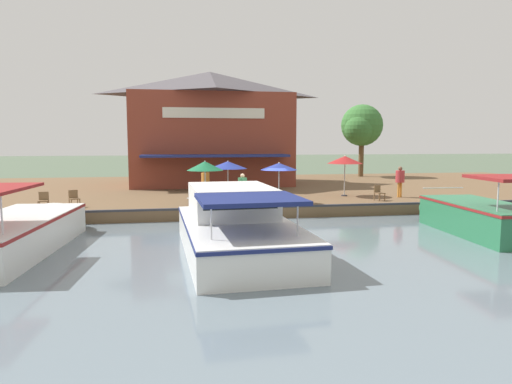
{
  "coord_description": "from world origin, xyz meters",
  "views": [
    {
      "loc": [
        21.6,
        -4.19,
        3.84
      ],
      "look_at": [
        -1.0,
        -0.27,
        1.3
      ],
      "focal_mm": 32.0,
      "sensor_mm": 36.0,
      "label": 1
    }
  ],
  "objects_px": {
    "motorboat_distant_upstream": "(474,215)",
    "motorboat_outer_channel": "(22,229)",
    "cafe_chair_beside_entrance": "(379,192)",
    "tree_upstream_bank": "(361,127)",
    "waterfront_restaurant": "(210,128)",
    "person_near_entrance": "(400,178)",
    "motorboat_second_along": "(233,224)",
    "cafe_chair_facing_river": "(203,195)",
    "patio_umbrella_mid_patio_left": "(345,160)",
    "tree_behind_restaurant": "(235,131)",
    "patio_umbrella_by_entrance": "(279,167)",
    "person_mid_patio": "(205,180)",
    "patio_umbrella_far_corner": "(228,165)",
    "cafe_chair_under_first_umbrella": "(74,198)",
    "cafe_chair_mid_patio": "(193,197)",
    "cafe_chair_back_row_seat": "(43,200)",
    "person_at_quay_edge": "(243,186)",
    "patio_umbrella_near_quay_edge": "(205,166)"
  },
  "relations": [
    {
      "from": "tree_upstream_bank",
      "to": "cafe_chair_beside_entrance",
      "type": "bearing_deg",
      "value": -19.38
    },
    {
      "from": "person_mid_patio",
      "to": "tree_upstream_bank",
      "type": "bearing_deg",
      "value": 131.95
    },
    {
      "from": "patio_umbrella_by_entrance",
      "to": "patio_umbrella_near_quay_edge",
      "type": "bearing_deg",
      "value": -88.66
    },
    {
      "from": "patio_umbrella_by_entrance",
      "to": "person_near_entrance",
      "type": "height_order",
      "value": "patio_umbrella_by_entrance"
    },
    {
      "from": "patio_umbrella_mid_patio_left",
      "to": "motorboat_second_along",
      "type": "relative_size",
      "value": 0.26
    },
    {
      "from": "patio_umbrella_far_corner",
      "to": "cafe_chair_under_first_umbrella",
      "type": "height_order",
      "value": "patio_umbrella_far_corner"
    },
    {
      "from": "cafe_chair_beside_entrance",
      "to": "patio_umbrella_far_corner",
      "type": "bearing_deg",
      "value": -102.69
    },
    {
      "from": "waterfront_restaurant",
      "to": "tree_upstream_bank",
      "type": "xyz_separation_m",
      "value": [
        -4.8,
        14.21,
        0.31
      ]
    },
    {
      "from": "patio_umbrella_far_corner",
      "to": "cafe_chair_under_first_umbrella",
      "type": "relative_size",
      "value": 2.58
    },
    {
      "from": "person_at_quay_edge",
      "to": "motorboat_distant_upstream",
      "type": "bearing_deg",
      "value": 57.16
    },
    {
      "from": "cafe_chair_beside_entrance",
      "to": "tree_behind_restaurant",
      "type": "distance_m",
      "value": 16.65
    },
    {
      "from": "patio_umbrella_mid_patio_left",
      "to": "tree_behind_restaurant",
      "type": "distance_m",
      "value": 13.79
    },
    {
      "from": "cafe_chair_beside_entrance",
      "to": "motorboat_second_along",
      "type": "xyz_separation_m",
      "value": [
        7.53,
        -9.01,
        -0.17
      ]
    },
    {
      "from": "cafe_chair_facing_river",
      "to": "tree_upstream_bank",
      "type": "bearing_deg",
      "value": 136.73
    },
    {
      "from": "patio_umbrella_by_entrance",
      "to": "motorboat_distant_upstream",
      "type": "xyz_separation_m",
      "value": [
        6.07,
        7.01,
        -1.75
      ]
    },
    {
      "from": "person_mid_patio",
      "to": "person_near_entrance",
      "type": "bearing_deg",
      "value": 81.15
    },
    {
      "from": "cafe_chair_back_row_seat",
      "to": "tree_upstream_bank",
      "type": "bearing_deg",
      "value": 126.41
    },
    {
      "from": "cafe_chair_mid_patio",
      "to": "person_mid_patio",
      "type": "xyz_separation_m",
      "value": [
        -3.48,
        0.87,
        0.56
      ]
    },
    {
      "from": "cafe_chair_under_first_umbrella",
      "to": "motorboat_outer_channel",
      "type": "xyz_separation_m",
      "value": [
        6.41,
        -0.43,
        -0.34
      ]
    },
    {
      "from": "cafe_chair_under_first_umbrella",
      "to": "cafe_chair_beside_entrance",
      "type": "bearing_deg",
      "value": 89.45
    },
    {
      "from": "patio_umbrella_near_quay_edge",
      "to": "person_mid_patio",
      "type": "relative_size",
      "value": 1.38
    },
    {
      "from": "patio_umbrella_near_quay_edge",
      "to": "cafe_chair_facing_river",
      "type": "relative_size",
      "value": 2.7
    },
    {
      "from": "patio_umbrella_mid_patio_left",
      "to": "motorboat_outer_channel",
      "type": "distance_m",
      "value": 17.71
    },
    {
      "from": "waterfront_restaurant",
      "to": "motorboat_distant_upstream",
      "type": "height_order",
      "value": "waterfront_restaurant"
    },
    {
      "from": "tree_upstream_bank",
      "to": "motorboat_second_along",
      "type": "bearing_deg",
      "value": -31.6
    },
    {
      "from": "cafe_chair_beside_entrance",
      "to": "motorboat_distant_upstream",
      "type": "bearing_deg",
      "value": 11.3
    },
    {
      "from": "tree_behind_restaurant",
      "to": "waterfront_restaurant",
      "type": "bearing_deg",
      "value": -35.02
    },
    {
      "from": "patio_umbrella_by_entrance",
      "to": "cafe_chair_facing_river",
      "type": "distance_m",
      "value": 4.2
    },
    {
      "from": "motorboat_second_along",
      "to": "motorboat_distant_upstream",
      "type": "height_order",
      "value": "motorboat_distant_upstream"
    },
    {
      "from": "patio_umbrella_mid_patio_left",
      "to": "person_at_quay_edge",
      "type": "distance_m",
      "value": 7.32
    },
    {
      "from": "patio_umbrella_by_entrance",
      "to": "tree_upstream_bank",
      "type": "xyz_separation_m",
      "value": [
        -16.94,
        11.57,
        2.67
      ]
    },
    {
      "from": "cafe_chair_under_first_umbrella",
      "to": "cafe_chair_beside_entrance",
      "type": "xyz_separation_m",
      "value": [
        0.15,
        16.02,
        0.0
      ]
    },
    {
      "from": "person_near_entrance",
      "to": "motorboat_second_along",
      "type": "bearing_deg",
      "value": -51.2
    },
    {
      "from": "waterfront_restaurant",
      "to": "cafe_chair_under_first_umbrella",
      "type": "relative_size",
      "value": 14.32
    },
    {
      "from": "cafe_chair_back_row_seat",
      "to": "motorboat_distant_upstream",
      "type": "relative_size",
      "value": 0.12
    },
    {
      "from": "patio_umbrella_mid_patio_left",
      "to": "cafe_chair_under_first_umbrella",
      "type": "relative_size",
      "value": 2.86
    },
    {
      "from": "cafe_chair_facing_river",
      "to": "motorboat_outer_channel",
      "type": "distance_m",
      "value": 9.38
    },
    {
      "from": "patio_umbrella_by_entrance",
      "to": "person_mid_patio",
      "type": "relative_size",
      "value": 1.31
    },
    {
      "from": "patio_umbrella_far_corner",
      "to": "cafe_chair_beside_entrance",
      "type": "distance_m",
      "value": 8.49
    },
    {
      "from": "motorboat_distant_upstream",
      "to": "motorboat_outer_channel",
      "type": "relative_size",
      "value": 0.78
    },
    {
      "from": "cafe_chair_mid_patio",
      "to": "motorboat_distant_upstream",
      "type": "bearing_deg",
      "value": 62.83
    },
    {
      "from": "cafe_chair_beside_entrance",
      "to": "tree_upstream_bank",
      "type": "height_order",
      "value": "tree_upstream_bank"
    },
    {
      "from": "cafe_chair_beside_entrance",
      "to": "motorboat_second_along",
      "type": "relative_size",
      "value": 0.09
    },
    {
      "from": "cafe_chair_under_first_umbrella",
      "to": "cafe_chair_mid_patio",
      "type": "height_order",
      "value": "same"
    },
    {
      "from": "patio_umbrella_mid_patio_left",
      "to": "cafe_chair_facing_river",
      "type": "distance_m",
      "value": 8.96
    },
    {
      "from": "motorboat_outer_channel",
      "to": "cafe_chair_facing_river",
      "type": "bearing_deg",
      "value": 133.31
    },
    {
      "from": "waterfront_restaurant",
      "to": "cafe_chair_facing_river",
      "type": "distance_m",
      "value": 12.31
    },
    {
      "from": "patio_umbrella_by_entrance",
      "to": "cafe_chair_back_row_seat",
      "type": "bearing_deg",
      "value": -89.48
    },
    {
      "from": "cafe_chair_under_first_umbrella",
      "to": "cafe_chair_beside_entrance",
      "type": "distance_m",
      "value": 16.02
    },
    {
      "from": "patio_umbrella_mid_patio_left",
      "to": "cafe_chair_facing_river",
      "type": "xyz_separation_m",
      "value": [
        2.18,
        -8.53,
        -1.69
      ]
    }
  ]
}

